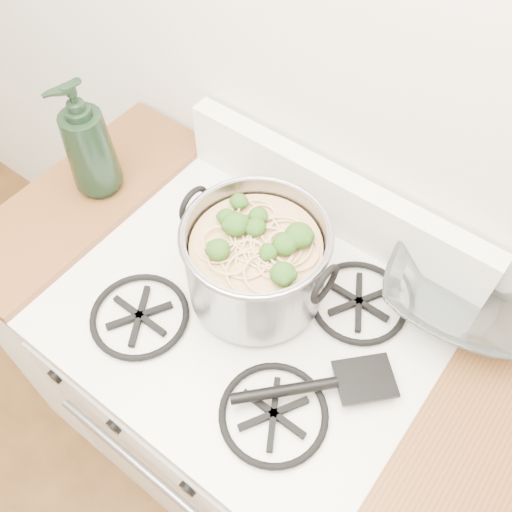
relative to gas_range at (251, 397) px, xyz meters
The scene contains 6 objects.
gas_range is the anchor object (origin of this frame).
counter_left 0.51m from the gas_range, behind, with size 0.25×0.65×0.92m.
stock_pot 0.58m from the gas_range, 110.59° to the left, with size 0.32×0.29×0.20m.
spatula 0.57m from the gas_range, ahead, with size 0.29×0.31×0.02m, color black, non-canonical shape.
glass_bowl 0.66m from the gas_range, 40.21° to the left, with size 0.12×0.12×0.03m, color white.
bottle 0.80m from the gas_range, behind, with size 0.11×0.11×0.30m, color black.
Camera 1 is at (0.37, 0.80, 1.93)m, focal length 40.00 mm.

